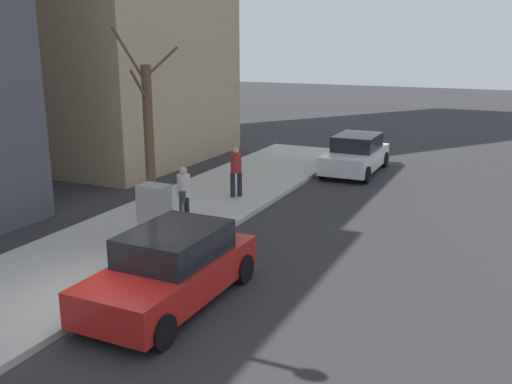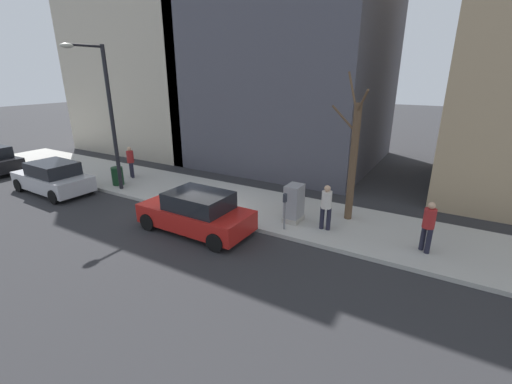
% 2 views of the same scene
% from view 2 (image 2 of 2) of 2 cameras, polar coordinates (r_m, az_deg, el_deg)
% --- Properties ---
extents(ground_plane, '(120.00, 120.00, 0.00)m').
position_cam_2_polar(ground_plane, '(14.08, -9.87, -4.02)').
color(ground_plane, '#2B2B2D').
extents(sidewalk, '(4.00, 36.00, 0.15)m').
position_cam_2_polar(sidewalk, '(15.50, -5.15, -1.30)').
color(sidewalk, '#B2AFA8').
rests_on(sidewalk, ground).
extents(parked_car_red, '(1.96, 4.22, 1.52)m').
position_cam_2_polar(parked_car_red, '(12.52, -9.90, -3.38)').
color(parked_car_red, red).
rests_on(parked_car_red, ground).
extents(parked_car_silver, '(2.02, 4.25, 1.52)m').
position_cam_2_polar(parked_car_silver, '(19.08, -30.74, 2.04)').
color(parked_car_silver, '#B7B7BC').
rests_on(parked_car_silver, ground).
extents(parking_meter, '(0.14, 0.10, 1.35)m').
position_cam_2_polar(parking_meter, '(12.15, 4.81, -2.63)').
color(parking_meter, slate).
rests_on(parking_meter, sidewalk).
extents(utility_box, '(0.83, 0.61, 1.43)m').
position_cam_2_polar(utility_box, '(12.93, 6.34, -1.93)').
color(utility_box, '#A8A399').
rests_on(utility_box, sidewalk).
extents(streetlamp, '(1.97, 0.32, 6.50)m').
position_cam_2_polar(streetlamp, '(17.07, -23.81, 12.69)').
color(streetlamp, black).
rests_on(streetlamp, sidewalk).
extents(bare_tree, '(1.47, 1.40, 5.40)m').
position_cam_2_polar(bare_tree, '(13.09, 15.85, 5.23)').
color(bare_tree, brown).
rests_on(bare_tree, sidewalk).
extents(trash_bin, '(0.56, 0.56, 0.90)m').
position_cam_2_polar(trash_bin, '(18.54, -22.08, 2.50)').
color(trash_bin, '#14381E').
rests_on(trash_bin, sidewalk).
extents(pedestrian_near_meter, '(0.36, 0.36, 1.66)m').
position_cam_2_polar(pedestrian_near_meter, '(11.84, 26.80, -4.80)').
color(pedestrian_near_meter, '#1E1E2D').
rests_on(pedestrian_near_meter, sidewalk).
extents(pedestrian_midblock, '(0.36, 0.40, 1.66)m').
position_cam_2_polar(pedestrian_midblock, '(12.33, 11.63, -2.11)').
color(pedestrian_midblock, '#1E1E2D').
rests_on(pedestrian_midblock, sidewalk).
extents(pedestrian_far_corner, '(0.36, 0.38, 1.66)m').
position_cam_2_polar(pedestrian_far_corner, '(19.50, -20.19, 4.98)').
color(pedestrian_far_corner, '#1E1E2D').
rests_on(pedestrian_far_corner, sidewalk).
extents(office_block_center, '(10.85, 10.85, 15.79)m').
position_cam_2_polar(office_block_center, '(22.89, 6.37, 25.14)').
color(office_block_center, '#4C4C56').
rests_on(office_block_center, ground).
extents(office_tower_right, '(11.01, 11.01, 16.96)m').
position_cam_2_polar(office_tower_right, '(28.78, -14.22, 24.65)').
color(office_tower_right, '#BCB29E').
rests_on(office_tower_right, ground).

